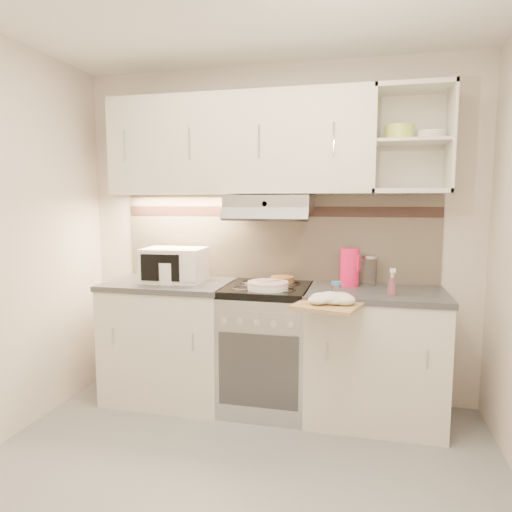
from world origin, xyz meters
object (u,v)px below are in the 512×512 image
(watering_can, at_px, (169,272))
(plate_stack, at_px, (268,285))
(electric_range, at_px, (267,347))
(cutting_board, at_px, (328,305))
(pink_pitcher, at_px, (350,267))
(spray_bottle, at_px, (392,284))
(glass_jar, at_px, (369,270))
(microwave, at_px, (174,265))

(watering_can, height_order, plate_stack, watering_can)
(electric_range, height_order, cutting_board, electric_range)
(electric_range, distance_m, cutting_board, 0.73)
(watering_can, height_order, pink_pitcher, pink_pitcher)
(plate_stack, distance_m, spray_bottle, 0.81)
(glass_jar, bearing_deg, cutting_board, -112.63)
(electric_range, relative_size, pink_pitcher, 3.35)
(microwave, bearing_deg, cutting_board, -21.77)
(spray_bottle, bearing_deg, glass_jar, 116.45)
(plate_stack, bearing_deg, microwave, 169.23)
(plate_stack, bearing_deg, cutting_board, -31.77)
(microwave, height_order, glass_jar, microwave)
(watering_can, xyz_separation_m, glass_jar, (1.41, 0.29, 0.02))
(pink_pitcher, xyz_separation_m, cutting_board, (-0.11, -0.53, -0.16))
(glass_jar, bearing_deg, watering_can, -168.32)
(electric_range, bearing_deg, spray_bottle, -8.09)
(electric_range, distance_m, microwave, 0.92)
(watering_can, distance_m, glass_jar, 1.44)
(electric_range, xyz_separation_m, plate_stack, (0.03, -0.12, 0.48))
(electric_range, height_order, pink_pitcher, pink_pitcher)
(glass_jar, height_order, spray_bottle, glass_jar)
(watering_can, height_order, glass_jar, watering_can)
(plate_stack, relative_size, glass_jar, 1.31)
(watering_can, relative_size, cutting_board, 0.77)
(glass_jar, distance_m, spray_bottle, 0.35)
(watering_can, xyz_separation_m, pink_pitcher, (1.27, 0.23, 0.05))
(electric_range, height_order, microwave, microwave)
(pink_pitcher, bearing_deg, cutting_board, -76.69)
(glass_jar, bearing_deg, microwave, -172.76)
(electric_range, bearing_deg, cutting_board, -40.10)
(watering_can, relative_size, plate_stack, 1.03)
(watering_can, bearing_deg, spray_bottle, 8.08)
(electric_range, xyz_separation_m, microwave, (-0.71, 0.02, 0.57))
(plate_stack, relative_size, pink_pitcher, 1.04)
(pink_pitcher, relative_size, spray_bottle, 1.47)
(microwave, height_order, watering_can, microwave)
(plate_stack, bearing_deg, electric_range, 104.26)
(pink_pitcher, bearing_deg, electric_range, -141.07)
(plate_stack, height_order, glass_jar, glass_jar)
(plate_stack, relative_size, spray_bottle, 1.54)
(pink_pitcher, bearing_deg, microwave, -149.70)
(watering_can, height_order, spray_bottle, watering_can)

